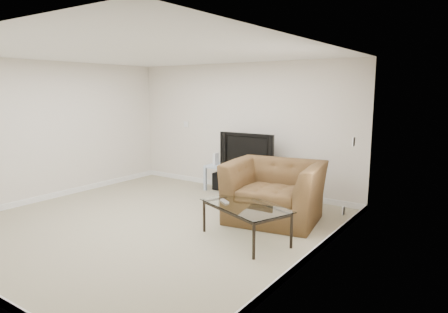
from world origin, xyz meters
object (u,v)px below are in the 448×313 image
Objects in this scene: tv_stand at (249,180)px; subwoofer at (223,181)px; recliner at (275,181)px; television at (249,150)px; side_table at (222,177)px; coffee_table at (245,222)px.

tv_stand reaches higher than subwoofer.
recliner is (1.11, -1.08, 0.33)m from tv_stand.
television is 0.90m from side_table.
recliner is at bearing -45.84° from television.
tv_stand is 0.54× the size of coffee_table.
television is at bearing -2.39° from side_table.
coffee_table is at bearing -61.92° from television.
coffee_table is at bearing -95.84° from recliner.
subwoofer is 2.09m from recliner.
recliner is at bearing -50.96° from tv_stand.
television is 2.42m from coffee_table.
television is 1.99× the size of side_table.
subwoofer is 0.24× the size of recliner.
television reaches higher than side_table.
tv_stand is 0.47× the size of recliner.
tv_stand is at bearing 119.99° from coffee_table.
tv_stand is at bearing -2.03° from subwoofer.
recliner reaches higher than subwoofer.
television is at bearing -4.51° from subwoofer.
coffee_table is (1.83, -2.04, -0.01)m from side_table.
side_table is 0.38× the size of recliner.
tv_stand is at bearing 94.46° from television.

